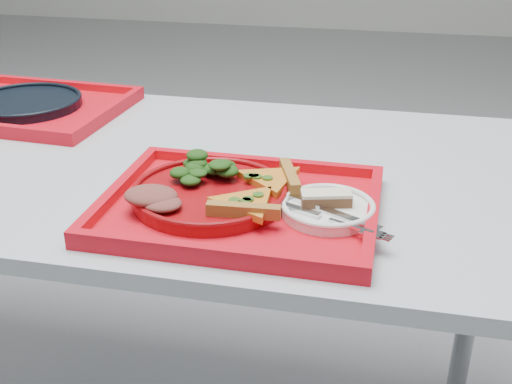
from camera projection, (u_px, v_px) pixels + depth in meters
table at (145, 191)px, 1.31m from camera, size 1.60×0.80×0.75m
tray_main at (240, 209)px, 1.06m from camera, size 0.45×0.35×0.01m
tray_far at (27, 109)px, 1.53m from camera, size 0.47×0.38×0.01m
dinner_plate at (210, 195)px, 1.08m from camera, size 0.26×0.26×0.02m
side_plate at (328, 211)px, 1.03m from camera, size 0.15×0.15×0.01m
navy_plate at (26, 104)px, 1.52m from camera, size 0.26×0.26×0.02m
pizza_slice_a at (247, 201)px, 1.01m from camera, size 0.12×0.14×0.02m
pizza_slice_b at (271, 177)px, 1.10m from camera, size 0.16×0.15×0.02m
salad_heap at (207, 166)px, 1.11m from camera, size 0.09×0.08×0.05m
meat_portion at (151, 196)px, 1.02m from camera, size 0.09×0.07×0.03m
dessert_bar at (326, 198)px, 1.03m from camera, size 0.09×0.05×0.02m
knife at (329, 210)px, 1.01m from camera, size 0.17×0.10×0.01m
fork at (328, 219)px, 0.98m from camera, size 0.18×0.09×0.01m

